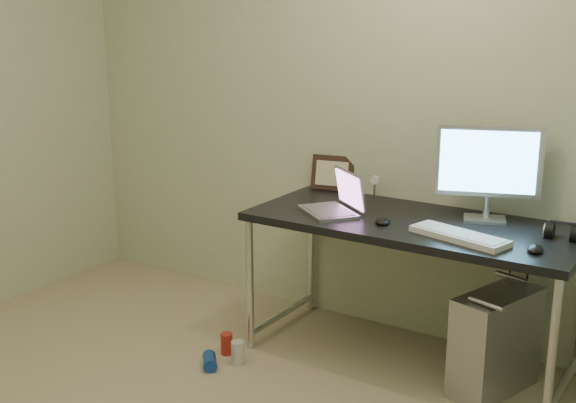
# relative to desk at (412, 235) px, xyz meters

# --- Properties ---
(wall_back) EXTENTS (3.50, 0.02, 2.50)m
(wall_back) POSITION_rel_desk_xyz_m (-0.67, 0.35, 0.58)
(wall_back) COLOR beige
(wall_back) RESTS_ON ground
(desk) EXTENTS (1.60, 0.70, 0.75)m
(desk) POSITION_rel_desk_xyz_m (0.00, 0.00, 0.00)
(desk) COLOR black
(desk) RESTS_ON ground
(tower_computer) EXTENTS (0.33, 0.50, 0.52)m
(tower_computer) POSITION_rel_desk_xyz_m (0.46, -0.05, -0.43)
(tower_computer) COLOR #A8A8AD
(tower_computer) RESTS_ON ground
(cable_a) EXTENTS (0.01, 0.16, 0.69)m
(cable_a) POSITION_rel_desk_xyz_m (0.41, 0.30, -0.27)
(cable_a) COLOR black
(cable_a) RESTS_ON ground
(cable_b) EXTENTS (0.02, 0.11, 0.71)m
(cable_b) POSITION_rel_desk_xyz_m (0.50, 0.28, -0.29)
(cable_b) COLOR black
(cable_b) RESTS_ON ground
(can_red) EXTENTS (0.08, 0.08, 0.11)m
(can_red) POSITION_rel_desk_xyz_m (-0.82, -0.44, -0.61)
(can_red) COLOR red
(can_red) RESTS_ON ground
(can_white) EXTENTS (0.08, 0.08, 0.12)m
(can_white) POSITION_rel_desk_xyz_m (-0.71, -0.50, -0.61)
(can_white) COLOR silver
(can_white) RESTS_ON ground
(can_blue) EXTENTS (0.14, 0.14, 0.07)m
(can_blue) POSITION_rel_desk_xyz_m (-0.80, -0.61, -0.64)
(can_blue) COLOR #133E9E
(can_blue) RESTS_ON ground
(laptop) EXTENTS (0.39, 0.38, 0.21)m
(laptop) POSITION_rel_desk_xyz_m (-0.38, -0.08, 0.13)
(laptop) COLOR silver
(laptop) RESTS_ON desk
(monitor) EXTENTS (0.48, 0.21, 0.46)m
(monitor) POSITION_rel_desk_xyz_m (0.30, 0.19, 0.35)
(monitor) COLOR silver
(monitor) RESTS_ON desk
(keyboard) EXTENTS (0.48, 0.26, 0.03)m
(keyboard) POSITION_rel_desk_xyz_m (0.29, -0.17, 0.09)
(keyboard) COLOR white
(keyboard) RESTS_ON desk
(mouse_right) EXTENTS (0.08, 0.12, 0.04)m
(mouse_right) POSITION_rel_desk_xyz_m (0.63, -0.17, 0.10)
(mouse_right) COLOR black
(mouse_right) RESTS_ON desk
(mouse_left) EXTENTS (0.10, 0.13, 0.04)m
(mouse_left) POSITION_rel_desk_xyz_m (-0.10, -0.13, 0.10)
(mouse_left) COLOR black
(mouse_left) RESTS_ON desk
(headphones) EXTENTS (0.15, 0.09, 0.10)m
(headphones) POSITION_rel_desk_xyz_m (0.68, 0.08, 0.10)
(headphones) COLOR black
(headphones) RESTS_ON desk
(picture_frame) EXTENTS (0.26, 0.12, 0.20)m
(picture_frame) POSITION_rel_desk_xyz_m (-0.63, 0.33, 0.18)
(picture_frame) COLOR black
(picture_frame) RESTS_ON desk
(webcam) EXTENTS (0.05, 0.04, 0.13)m
(webcam) POSITION_rel_desk_xyz_m (-0.34, 0.27, 0.17)
(webcam) COLOR silver
(webcam) RESTS_ON desk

